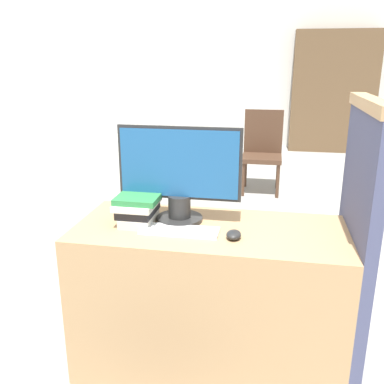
% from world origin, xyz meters
% --- Properties ---
extents(wall_back, '(12.00, 0.06, 2.80)m').
position_xyz_m(wall_back, '(0.00, 6.08, 1.40)').
color(wall_back, white).
rests_on(wall_back, ground_plane).
extents(desk, '(1.25, 0.56, 0.74)m').
position_xyz_m(desk, '(0.00, 0.28, 0.37)').
color(desk, tan).
rests_on(desk, ground_plane).
extents(carrel_divider, '(0.07, 0.66, 1.33)m').
position_xyz_m(carrel_divider, '(0.65, 0.33, 0.67)').
color(carrel_divider, '#474C70').
rests_on(carrel_divider, ground_plane).
extents(monitor, '(0.58, 0.22, 0.45)m').
position_xyz_m(monitor, '(-0.15, 0.34, 0.96)').
color(monitor, '#282828').
rests_on(monitor, desk).
extents(keyboard, '(0.35, 0.12, 0.02)m').
position_xyz_m(keyboard, '(-0.12, 0.20, 0.74)').
color(keyboard, white).
rests_on(keyboard, desk).
extents(mouse, '(0.06, 0.09, 0.04)m').
position_xyz_m(mouse, '(0.12, 0.17, 0.75)').
color(mouse, '#262626').
rests_on(mouse, desk).
extents(book_stack, '(0.20, 0.25, 0.14)m').
position_xyz_m(book_stack, '(-0.34, 0.29, 0.81)').
color(book_stack, silver).
rests_on(book_stack, desk).
extents(far_chair, '(0.44, 0.44, 0.92)m').
position_xyz_m(far_chair, '(0.16, 3.36, 0.50)').
color(far_chair, '#4C3323').
rests_on(far_chair, ground_plane).
extents(bookshelf_far, '(1.31, 0.32, 1.92)m').
position_xyz_m(bookshelf_far, '(1.19, 5.84, 0.96)').
color(bookshelf_far, brown).
rests_on(bookshelf_far, ground_plane).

